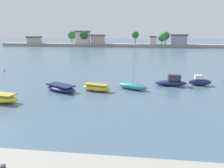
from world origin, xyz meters
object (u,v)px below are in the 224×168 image
moored_boat_2 (0,98)px  moored_boat_7 (200,81)px  moored_boat_4 (97,88)px  moored_boat_3 (61,88)px  moored_boat_6 (171,82)px  mooring_buoy_0 (4,70)px  moored_boat_5 (132,86)px

moored_boat_2 → moored_boat_7: (25.20, 11.84, 0.08)m
moored_boat_4 → moored_boat_7: 15.90m
moored_boat_3 → moored_boat_6: bearing=48.6°
moored_boat_4 → mooring_buoy_0: (-21.79, 12.98, -0.34)m
moored_boat_6 → mooring_buoy_0: (-32.49, 8.51, -0.47)m
moored_boat_4 → mooring_buoy_0: size_ratio=16.37×
mooring_buoy_0 → moored_boat_3: bearing=-39.0°
moored_boat_2 → moored_boat_6: (20.89, 11.06, 0.08)m
moored_boat_6 → mooring_buoy_0: 33.59m
moored_boat_3 → mooring_buoy_0: (-16.86, 13.67, -0.29)m
moored_boat_5 → moored_boat_7: (10.09, 3.71, 0.12)m
moored_boat_2 → moored_boat_4: bearing=41.5°
moored_boat_4 → moored_boat_2: bearing=-131.4°
moored_boat_2 → moored_boat_5: (15.12, 8.12, -0.04)m
moored_boat_6 → moored_boat_7: moored_boat_6 is taller
moored_boat_2 → moored_boat_7: size_ratio=1.41×
mooring_buoy_0 → moored_boat_2: bearing=-59.3°
moored_boat_4 → moored_boat_7: moored_boat_7 is taller
moored_boat_3 → moored_boat_7: bearing=46.9°
moored_boat_7 → mooring_buoy_0: 37.61m
moored_boat_2 → moored_boat_7: moored_boat_7 is taller
moored_boat_2 → moored_boat_6: moored_boat_6 is taller
moored_boat_4 → moored_boat_5: bearing=33.1°
moored_boat_4 → mooring_buoy_0: bearing=165.0°
moored_boat_4 → moored_boat_5: (4.92, 1.54, 0.01)m
moored_boat_3 → moored_boat_5: (9.85, 2.22, 0.06)m
moored_boat_2 → moored_boat_6: 23.64m
moored_boat_7 → moored_boat_4: bearing=-163.6°
moored_boat_2 → moored_boat_5: bearing=36.9°
moored_boat_2 → mooring_buoy_0: bearing=129.3°
moored_boat_6 → mooring_buoy_0: bearing=163.8°
moored_boat_2 → moored_boat_4: size_ratio=1.10×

